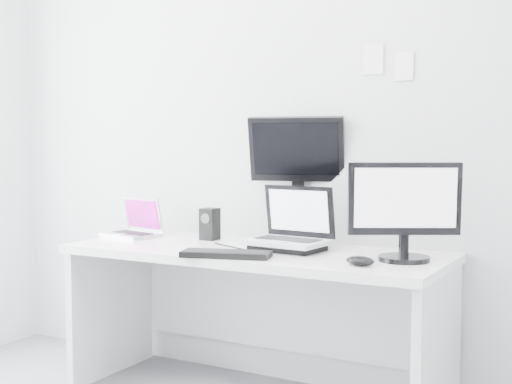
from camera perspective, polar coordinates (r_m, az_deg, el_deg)
back_wall at (r=3.61m, az=2.60°, el=5.92°), size 3.60×0.00×3.60m
desk at (r=3.41m, az=-0.13°, el=-10.68°), size 1.80×0.70×0.73m
macbook at (r=3.81m, az=-10.06°, el=-1.93°), size 0.33×0.27×0.22m
speaker at (r=3.64m, az=-3.73°, el=-2.58°), size 0.10×0.10×0.16m
dell_laptop at (r=3.27m, az=2.42°, el=-2.08°), size 0.39×0.32×0.31m
rear_monitor at (r=3.54m, az=3.33°, el=1.14°), size 0.50×0.29×0.64m
samsung_monitor at (r=3.03m, az=11.86°, el=-1.42°), size 0.52×0.42×0.43m
keyboard at (r=3.10m, az=-2.42°, el=-5.01°), size 0.41×0.24×0.03m
mouse at (r=2.91m, az=8.37°, el=-5.50°), size 0.13×0.09×0.04m
wall_note_0 at (r=3.45m, az=9.39°, el=10.47°), size 0.10×0.00×0.14m
wall_note_1 at (r=3.39m, az=11.80°, el=9.86°), size 0.09×0.00×0.13m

